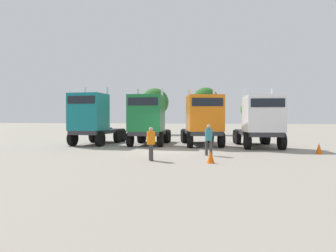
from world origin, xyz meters
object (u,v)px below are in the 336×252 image
semi_truck_orange (203,120)px  traffic_cone_mid (319,148)px  traffic_cone_near (211,157)px  visitor_with_camera (209,138)px  semi_truck_white (260,121)px  visitor_in_hivis (151,141)px  semi_truck_green (148,119)px  semi_truck_teal (92,119)px

semi_truck_orange → traffic_cone_mid: bearing=48.8°
traffic_cone_near → visitor_with_camera: bearing=95.1°
semi_truck_white → visitor_in_hivis: size_ratio=3.99×
visitor_in_hivis → traffic_cone_near: (2.86, -0.25, -0.65)m
semi_truck_green → visitor_in_hivis: semi_truck_green is taller
semi_truck_teal → traffic_cone_mid: (15.26, -2.86, -1.69)m
semi_truck_white → traffic_cone_near: semi_truck_white is taller
semi_truck_teal → semi_truck_green: size_ratio=0.99×
semi_truck_green → traffic_cone_mid: semi_truck_green is taller
semi_truck_teal → semi_truck_green: 4.30m
semi_truck_green → visitor_with_camera: bearing=39.0°
visitor_in_hivis → semi_truck_teal: bearing=-73.6°
semi_truck_teal → semi_truck_orange: (8.37, 0.76, -0.09)m
visitor_in_hivis → semi_truck_white: bearing=-153.7°
semi_truck_orange → visitor_in_hivis: size_ratio=4.17×
semi_truck_green → traffic_cone_mid: 11.57m
semi_truck_white → traffic_cone_near: size_ratio=11.55×
semi_truck_teal → traffic_cone_near: semi_truck_teal is taller
semi_truck_orange → visitor_with_camera: size_ratio=3.96×
traffic_cone_near → semi_truck_teal: bearing=141.2°
visitor_with_camera → semi_truck_orange: bearing=-144.6°
visitor_in_hivis → traffic_cone_near: bearing=149.5°
visitor_with_camera → visitor_in_hivis: bearing=-19.2°
semi_truck_teal → semi_truck_green: bearing=97.0°
visitor_with_camera → semi_truck_white: bearing=174.9°
semi_truck_green → traffic_cone_mid: size_ratio=9.20×
semi_truck_orange → visitor_in_hivis: 8.30m
semi_truck_teal → semi_truck_green: (4.28, 0.42, -0.05)m
visitor_with_camera → traffic_cone_mid: (6.15, 1.97, -0.67)m
semi_truck_orange → semi_truck_white: (4.00, -0.56, -0.07)m
semi_truck_green → semi_truck_white: 8.10m
visitor_with_camera → traffic_cone_mid: size_ratio=2.69×
semi_truck_teal → traffic_cone_mid: semi_truck_teal is taller
traffic_cone_near → semi_truck_green: bearing=122.6°
semi_truck_orange → traffic_cone_mid: (6.88, -3.62, -1.60)m
semi_truck_orange → traffic_cone_near: size_ratio=12.06×
semi_truck_orange → traffic_cone_mid: semi_truck_orange is taller
semi_truck_white → visitor_with_camera: semi_truck_white is taller
semi_truck_teal → traffic_cone_mid: 15.61m
semi_truck_white → visitor_in_hivis: semi_truck_white is taller
traffic_cone_mid → semi_truck_orange: bearing=152.3°
semi_truck_orange → visitor_in_hivis: (-1.89, -8.03, -0.98)m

